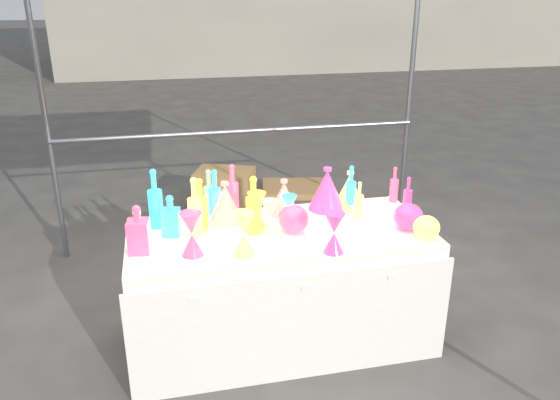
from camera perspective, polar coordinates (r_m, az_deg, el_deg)
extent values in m
plane|color=#615E5A|center=(3.64, 0.00, -14.05)|extent=(80.00, 80.00, 0.00)
cylinder|color=gray|center=(4.57, -23.35, 8.11)|extent=(0.04, 0.04, 2.40)
cylinder|color=gray|center=(4.98, 13.36, 10.23)|extent=(0.04, 0.04, 2.40)
cylinder|color=gray|center=(4.55, -4.11, 7.16)|extent=(3.00, 0.04, 0.04)
cube|color=white|center=(3.44, 0.00, -8.96)|extent=(1.80, 0.80, 0.75)
cube|color=white|center=(3.12, 1.72, -13.30)|extent=(1.84, 0.02, 0.68)
cube|color=white|center=(2.90, -8.93, -10.38)|extent=(0.06, 0.00, 0.03)
cube|color=white|center=(2.98, 2.79, -9.15)|extent=(0.06, 0.00, 0.03)
cube|color=white|center=(3.14, 11.72, -7.95)|extent=(0.06, 0.00, 0.03)
cube|color=#AC804E|center=(5.53, -5.78, 1.06)|extent=(0.67, 0.59, 0.41)
cube|color=#AC804E|center=(6.04, 1.91, 1.21)|extent=(0.88, 0.70, 0.07)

